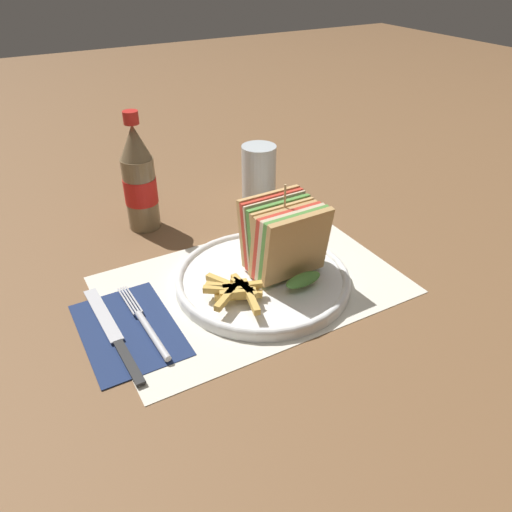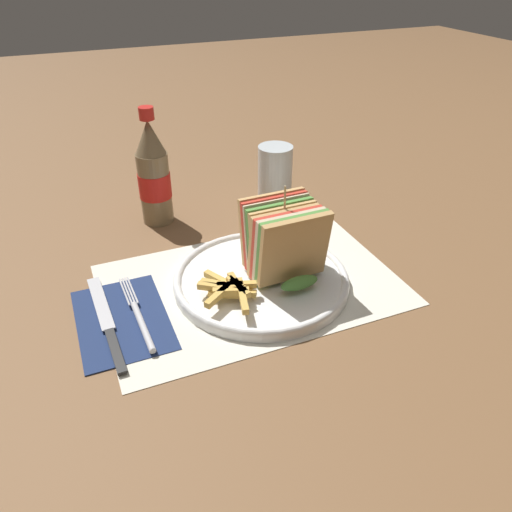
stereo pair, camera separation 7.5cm
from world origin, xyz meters
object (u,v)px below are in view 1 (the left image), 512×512
Objects in this scene: knife at (113,333)px; coke_bottle_near at (139,180)px; plate_main at (262,279)px; club_sandwich at (284,239)px; glass_near at (259,178)px; fork at (147,327)px.

coke_bottle_near reaches higher than knife.
plate_main is 0.07m from club_sandwich.
glass_near is at bearing -3.59° from coke_bottle_near.
glass_near is (0.37, 0.25, 0.04)m from knife.
plate_main is at bearing -0.73° from knife.
plate_main is at bearing -69.98° from coke_bottle_near.
fork is at bearing -174.14° from plate_main.
plate_main is 0.23m from knife.
fork is (-0.22, -0.02, -0.06)m from club_sandwich.
plate_main is 1.87× the size of club_sandwich.
coke_bottle_near is (0.14, 0.27, 0.08)m from knife.
knife is (-0.27, -0.00, -0.06)m from club_sandwich.
club_sandwich is 0.23m from fork.
club_sandwich is 0.27m from glass_near.
glass_near reaches higher than plate_main.
coke_bottle_near reaches higher than fork.
coke_bottle_near is at bearing 69.84° from fork.
club_sandwich is at bearing -63.71° from coke_bottle_near.
club_sandwich is at bearing -111.76° from glass_near.
knife is at bearing 159.65° from fork.
coke_bottle_near reaches higher than plate_main.
club_sandwich reaches higher than fork.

